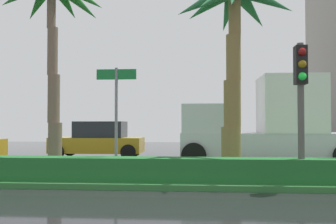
# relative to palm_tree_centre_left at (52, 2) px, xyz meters

# --- Properties ---
(ground_plane) EXTENTS (90.00, 42.00, 0.10)m
(ground_plane) POSITION_rel_palm_tree_centre_left_xyz_m (3.30, 0.49, -5.52)
(ground_plane) COLOR black
(median_strip) EXTENTS (85.50, 4.00, 0.15)m
(median_strip) POSITION_rel_palm_tree_centre_left_xyz_m (3.30, -0.51, -5.39)
(median_strip) COLOR #2D6B33
(median_strip) RESTS_ON ground_plane
(median_hedge) EXTENTS (76.50, 0.70, 0.60)m
(median_hedge) POSITION_rel_palm_tree_centre_left_xyz_m (3.30, -1.91, -5.02)
(median_hedge) COLOR #1E6028
(median_hedge) RESTS_ON median_strip
(palm_tree_centre_left) EXTENTS (3.77, 3.72, 6.54)m
(palm_tree_centre_left) POSITION_rel_palm_tree_centre_left_xyz_m (0.00, 0.00, 0.00)
(palm_tree_centre_left) COLOR brown
(palm_tree_centre_left) RESTS_ON median_strip
(palm_tree_centre) EXTENTS (3.76, 3.58, 6.06)m
(palm_tree_centre) POSITION_rel_palm_tree_centre_left_xyz_m (5.68, -0.14, -0.63)
(palm_tree_centre) COLOR olive
(palm_tree_centre) RESTS_ON median_strip
(traffic_signal_median_right) EXTENTS (0.28, 0.43, 3.47)m
(traffic_signal_median_right) POSITION_rel_palm_tree_centre_left_xyz_m (7.16, -2.01, -2.93)
(traffic_signal_median_right) COLOR #4C4C47
(traffic_signal_median_right) RESTS_ON median_strip
(street_name_sign) EXTENTS (1.10, 0.08, 3.00)m
(street_name_sign) POSITION_rel_palm_tree_centre_left_xyz_m (2.39, -1.39, -3.39)
(street_name_sign) COLOR slate
(street_name_sign) RESTS_ON median_strip
(car_in_traffic_second) EXTENTS (4.30, 2.02, 1.72)m
(car_in_traffic_second) POSITION_rel_palm_tree_centre_left_xyz_m (-0.14, 6.23, -4.64)
(car_in_traffic_second) COLOR #B28C1E
(car_in_traffic_second) RESTS_ON ground_plane
(box_truck_lead) EXTENTS (6.40, 2.64, 3.46)m
(box_truck_lead) POSITION_rel_palm_tree_centre_left_xyz_m (7.22, 3.54, -3.92)
(box_truck_lead) COLOR silver
(box_truck_lead) RESTS_ON ground_plane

